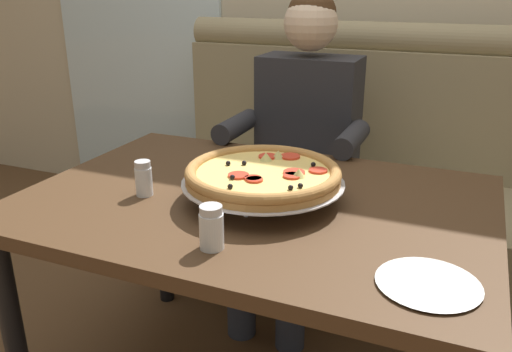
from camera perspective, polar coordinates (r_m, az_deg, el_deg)
booth_bench at (r=2.43m, az=8.49°, el=-1.57°), size 1.62×0.78×1.13m
dining_table at (r=1.52m, az=-0.11°, el=-5.16°), size 1.30×0.92×0.72m
diner_main at (r=2.11m, az=4.83°, el=4.12°), size 0.54×0.64×1.27m
pizza at (r=1.44m, az=0.80°, el=0.13°), size 0.45×0.45×0.11m
shaker_pepper_flakes at (r=1.20m, az=-4.86°, el=-5.93°), size 0.06×0.06×0.10m
shaker_parmesan at (r=1.52m, az=-12.11°, el=-0.52°), size 0.05×0.05×0.10m
plate_near_left at (r=1.13m, az=18.25°, el=-10.79°), size 0.21×0.21×0.02m
patio_chair at (r=4.04m, az=-6.36°, el=9.24°), size 0.43×0.43×0.86m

